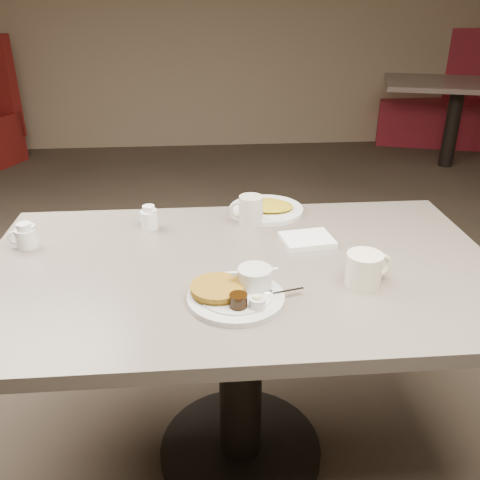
{
  "coord_description": "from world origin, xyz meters",
  "views": [
    {
      "loc": [
        -0.11,
        -1.32,
        1.47
      ],
      "look_at": [
        0.0,
        0.02,
        0.82
      ],
      "focal_mm": 38.94,
      "sensor_mm": 36.0,
      "label": 1
    }
  ],
  "objects": [
    {
      "name": "booth_back_right",
      "position": [
        2.37,
        3.84,
        0.41
      ],
      "size": [
        1.6,
        1.75,
        1.12
      ],
      "color": "maroon",
      "rests_on": "ground"
    },
    {
      "name": "room",
      "position": [
        0.0,
        0.0,
        1.4
      ],
      "size": [
        7.04,
        8.04,
        2.84
      ],
      "color": "#4C3F33",
      "rests_on": "ground"
    },
    {
      "name": "creamer_right",
      "position": [
        -0.28,
        0.28,
        0.79
      ],
      "size": [
        0.07,
        0.07,
        0.08
      ],
      "color": "white",
      "rests_on": "diner_table"
    },
    {
      "name": "napkin",
      "position": [
        0.22,
        0.13,
        0.76
      ],
      "size": [
        0.17,
        0.15,
        0.02
      ],
      "color": "white",
      "rests_on": "diner_table"
    },
    {
      "name": "main_plate",
      "position": [
        -0.02,
        -0.18,
        0.77
      ],
      "size": [
        0.32,
        0.28,
        0.07
      ],
      "color": "silver",
      "rests_on": "diner_table"
    },
    {
      "name": "coffee_mug_far",
      "position": [
        0.06,
        0.29,
        0.8
      ],
      "size": [
        0.12,
        0.1,
        0.1
      ],
      "color": "beige",
      "rests_on": "diner_table"
    },
    {
      "name": "hash_plate",
      "position": [
        0.12,
        0.39,
        0.76
      ],
      "size": [
        0.34,
        0.34,
        0.04
      ],
      "color": "white",
      "rests_on": "diner_table"
    },
    {
      "name": "creamer_left",
      "position": [
        -0.65,
        0.17,
        0.79
      ],
      "size": [
        0.09,
        0.08,
        0.08
      ],
      "color": "white",
      "rests_on": "diner_table"
    },
    {
      "name": "coffee_mug_near",
      "position": [
        0.32,
        -0.13,
        0.8
      ],
      "size": [
        0.15,
        0.12,
        0.09
      ],
      "color": "white",
      "rests_on": "diner_table"
    },
    {
      "name": "diner_table",
      "position": [
        0.0,
        0.0,
        0.58
      ],
      "size": [
        1.5,
        0.9,
        0.75
      ],
      "color": "slate",
      "rests_on": "ground"
    }
  ]
}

